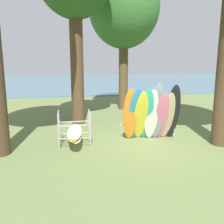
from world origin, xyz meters
The scene contains 5 objects.
ground_plane centered at (0.00, 0.00, 0.00)m, with size 80.00×80.00×0.00m, color olive.
lake_water centered at (0.00, 30.90, 0.05)m, with size 80.00×36.00×0.10m, color #477084.
tree_far_left_back centered at (0.67, 6.86, 6.13)m, with size 4.25×4.25×8.64m.
leaning_board_pile centered at (0.26, 0.31, 1.02)m, with size 2.27×1.09×2.24m.
board_storage_rack centered at (-2.62, 0.32, 0.47)m, with size 1.15×2.13×1.25m.
Camera 1 is at (-2.80, -8.27, 2.95)m, focal length 39.29 mm.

